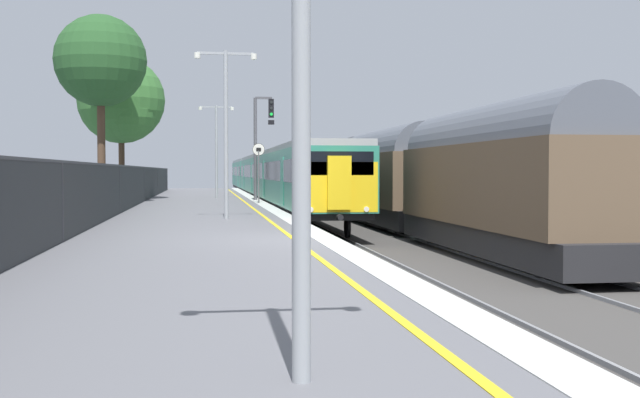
{
  "coord_description": "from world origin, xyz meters",
  "views": [
    {
      "loc": [
        -2.37,
        -17.68,
        1.55
      ],
      "look_at": [
        1.32,
        7.19,
        0.66
      ],
      "focal_mm": 43.89,
      "sensor_mm": 36.0,
      "label": 1
    }
  ],
  "objects": [
    {
      "name": "platform_back_fence",
      "position": [
        -5.45,
        0.0,
        0.94
      ],
      "size": [
        0.07,
        99.0,
        1.79
      ],
      "color": "#282B2D",
      "rests_on": "ground"
    },
    {
      "name": "commuter_train_at_platform",
      "position": [
        2.1,
        38.61,
        1.27
      ],
      "size": [
        2.83,
        61.44,
        3.81
      ],
      "color": "#2D846B",
      "rests_on": "ground"
    },
    {
      "name": "background_tree_left",
      "position": [
        -6.75,
        26.09,
        5.28
      ],
      "size": [
        4.73,
        4.73,
        7.81
      ],
      "color": "#473323",
      "rests_on": "ground"
    },
    {
      "name": "signal_gantry",
      "position": [
        0.6,
        24.21,
        3.43
      ],
      "size": [
        1.1,
        0.24,
        5.53
      ],
      "color": "#47474C",
      "rests_on": "ground"
    },
    {
      "name": "platform_lamp_far",
      "position": [
        -1.67,
        27.42,
        3.16
      ],
      "size": [
        2.0,
        0.2,
        5.32
      ],
      "color": "#93999E",
      "rests_on": "ground"
    },
    {
      "name": "freight_train_adjacent_track",
      "position": [
        6.1,
        17.65,
        1.42
      ],
      "size": [
        2.6,
        40.4,
        4.44
      ],
      "color": "#232326",
      "rests_on": "ground"
    },
    {
      "name": "platform_lamp_mid",
      "position": [
        -1.67,
        7.7,
        3.22
      ],
      "size": [
        2.0,
        0.2,
        5.43
      ],
      "color": "#93999E",
      "rests_on": "ground"
    },
    {
      "name": "background_tree_centre",
      "position": [
        -7.18,
        20.9,
        6.71
      ],
      "size": [
        4.38,
        4.38,
        9.03
      ],
      "color": "#473323",
      "rests_on": "ground"
    },
    {
      "name": "speed_limit_sign",
      "position": [
        0.25,
        20.26,
        1.84
      ],
      "size": [
        0.59,
        0.08,
        2.9
      ],
      "color": "#59595B",
      "rests_on": "ground"
    },
    {
      "name": "ground",
      "position": [
        2.64,
        0.0,
        -0.61
      ],
      "size": [
        17.4,
        110.0,
        1.21
      ],
      "color": "slate"
    }
  ]
}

